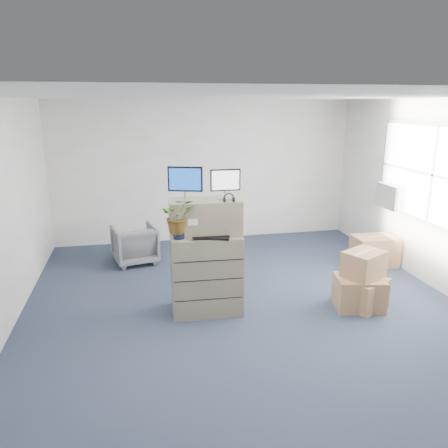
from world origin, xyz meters
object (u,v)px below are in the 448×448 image
Objects in this scene: monitor_left at (185,182)px; keyboard at (209,237)px; monitor_right at (225,182)px; filing_cabinet_lower at (206,273)px; water_bottle at (208,225)px; potted_plant at (178,221)px; office_chair at (135,243)px.

monitor_left is 0.83× the size of keyboard.
filing_cabinet_lower is at bearing -172.12° from monitor_right.
monitor_right reaches higher than water_bottle.
potted_plant reaches higher than keyboard.
keyboard reaches higher than filing_cabinet_lower.
water_bottle is (0.28, -0.02, -0.57)m from monitor_left.
water_bottle is at bearing 22.60° from filing_cabinet_lower.
water_bottle reaches higher than keyboard.
keyboard is at bearing -1.75° from potted_plant.
filing_cabinet_lower is at bearing 9.55° from monitor_left.
filing_cabinet_lower is 2.05× the size of keyboard.
monitor_left is at bearing -179.61° from monitor_right.
office_chair is (-0.56, 2.20, -0.95)m from potted_plant.
monitor_left reaches higher than office_chair.
monitor_left reaches higher than water_bottle.
potted_plant reaches higher than office_chair.
office_chair is at bearing 114.74° from water_bottle.
keyboard is at bearing -145.86° from monitor_right.
keyboard is at bearing -13.15° from monitor_left.
keyboard is (-0.24, -0.17, -0.66)m from monitor_right.
keyboard is 0.72× the size of office_chair.
potted_plant is at bearing 91.07° from office_chair.
filing_cabinet_lower is at bearing 17.61° from potted_plant.
monitor_right is at bearing 13.63° from potted_plant.
monitor_left is 0.76m from keyboard.
monitor_left reaches higher than potted_plant.
monitor_left reaches higher than filing_cabinet_lower.
potted_plant is 2.47m from office_chair.
keyboard is at bearing 100.03° from office_chair.
potted_plant is at bearing -162.14° from water_bottle.
office_chair is (-0.92, 2.09, -0.17)m from filing_cabinet_lower.
potted_plant is 0.64× the size of office_chair.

